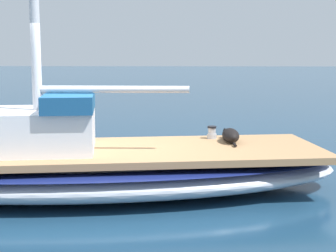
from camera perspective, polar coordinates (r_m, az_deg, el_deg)
ground_plane at (r=8.01m, az=-7.22°, el=-7.13°), size 120.00×120.00×0.00m
sailboat_main at (r=7.93m, az=-7.27°, el=-4.80°), size 3.52×7.52×0.66m
cabin_house at (r=7.89m, az=-15.50°, el=-0.15°), size 1.70×2.40×0.84m
dog_black at (r=8.44m, az=6.80°, el=-1.01°), size 0.95×0.30×0.22m
deck_winch at (r=8.72m, az=4.80°, el=-0.73°), size 0.16×0.16×0.21m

